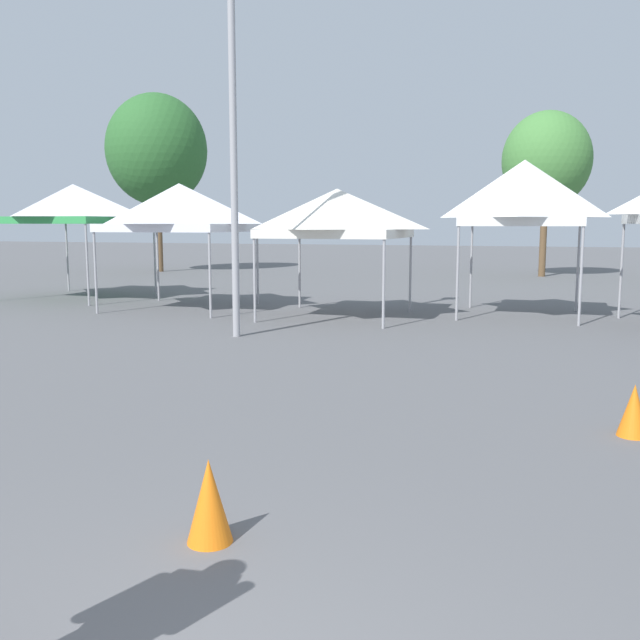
# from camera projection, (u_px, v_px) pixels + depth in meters

# --- Properties ---
(canopy_tent_center) EXTENTS (3.52, 3.52, 3.35)m
(canopy_tent_center) POSITION_uv_depth(u_px,v_px,m) (74.00, 204.00, 20.51)
(canopy_tent_center) COLOR #9E9EA3
(canopy_tent_center) RESTS_ON ground
(canopy_tent_behind_center) EXTENTS (3.33, 3.33, 3.22)m
(canopy_tent_behind_center) POSITION_uv_depth(u_px,v_px,m) (179.00, 208.00, 17.85)
(canopy_tent_behind_center) COLOR #9E9EA3
(canopy_tent_behind_center) RESTS_ON ground
(canopy_tent_right_of_center) EXTENTS (3.09, 3.09, 3.00)m
(canopy_tent_right_of_center) POSITION_uv_depth(u_px,v_px,m) (337.00, 213.00, 16.20)
(canopy_tent_right_of_center) COLOR #9E9EA3
(canopy_tent_right_of_center) RESTS_ON ground
(canopy_tent_far_right) EXTENTS (2.79, 2.79, 3.68)m
(canopy_tent_far_right) POSITION_uv_depth(u_px,v_px,m) (524.00, 193.00, 16.35)
(canopy_tent_far_right) COLOR #9E9EA3
(canopy_tent_far_right) RESTS_ON ground
(light_pole_opposite_side) EXTENTS (0.36, 0.36, 8.68)m
(light_pole_opposite_side) POSITION_uv_depth(u_px,v_px,m) (232.00, 77.00, 13.00)
(light_pole_opposite_side) COLOR #9E9EA3
(light_pole_opposite_side) RESTS_ON ground
(tree_behind_tents_left) EXTENTS (3.61, 3.61, 6.80)m
(tree_behind_tents_left) POSITION_uv_depth(u_px,v_px,m) (547.00, 160.00, 28.66)
(tree_behind_tents_left) COLOR brown
(tree_behind_tents_left) RESTS_ON ground
(tree_behind_tents_right) EXTENTS (4.56, 4.56, 8.04)m
(tree_behind_tents_right) POSITION_uv_depth(u_px,v_px,m) (157.00, 150.00, 31.60)
(tree_behind_tents_right) COLOR brown
(tree_behind_tents_right) RESTS_ON ground
(traffic_cone_lot_center) EXTENTS (0.32, 0.32, 0.59)m
(traffic_cone_lot_center) POSITION_uv_depth(u_px,v_px,m) (209.00, 501.00, 4.80)
(traffic_cone_lot_center) COLOR orange
(traffic_cone_lot_center) RESTS_ON ground
(traffic_cone_near_barrier) EXTENTS (0.32, 0.32, 0.55)m
(traffic_cone_near_barrier) POSITION_uv_depth(u_px,v_px,m) (634.00, 410.00, 7.20)
(traffic_cone_near_barrier) COLOR orange
(traffic_cone_near_barrier) RESTS_ON ground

